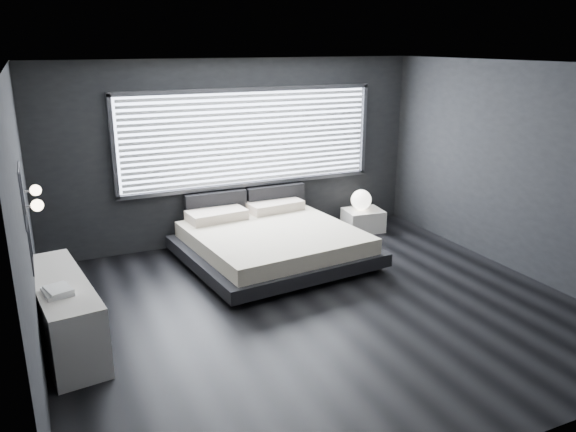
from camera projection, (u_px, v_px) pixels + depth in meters
name	position (u px, v px, depth m)	size (l,w,h in m)	color
room	(320.00, 194.00, 6.27)	(6.04, 6.00, 2.80)	black
window	(250.00, 138.00, 8.62)	(4.14, 0.09, 1.52)	white
headboard	(246.00, 205.00, 8.84)	(1.96, 0.16, 0.52)	black
sconce_near	(37.00, 205.00, 5.10)	(0.18, 0.11, 0.11)	silver
sconce_far	(35.00, 190.00, 5.63)	(0.18, 0.11, 0.11)	silver
wall_art_upper	(22.00, 196.00, 4.47)	(0.01, 0.48, 0.48)	#47474C
wall_art_lower	(30.00, 241.00, 4.83)	(0.01, 0.48, 0.48)	#47474C
bed	(272.00, 242.00, 8.02)	(2.64, 2.55, 0.63)	black
nightstand	(363.00, 220.00, 9.36)	(0.61, 0.51, 0.36)	white
orb_lamp	(361.00, 200.00, 9.28)	(0.34, 0.34, 0.34)	white
dresser	(63.00, 312.00, 5.77)	(0.73, 1.86, 0.72)	white
book_stack	(58.00, 291.00, 5.35)	(0.30, 0.36, 0.07)	white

